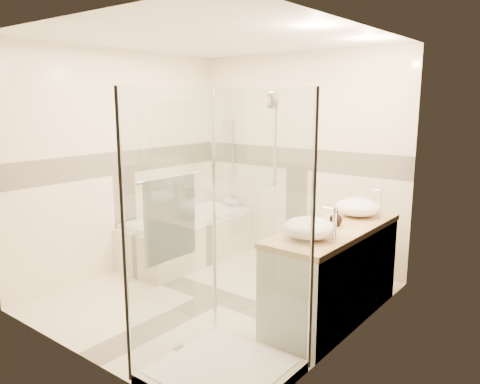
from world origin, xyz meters
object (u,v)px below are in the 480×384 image
Objects in this scene: amenity_bottle_a at (334,219)px; shower_enclosure at (216,304)px; vessel_sink_near at (358,207)px; amenity_bottle_b at (336,218)px; bathtub at (188,235)px; vessel_sink_far at (309,228)px; vanity at (333,273)px.

shower_enclosure is at bearing -101.96° from amenity_bottle_a.
vessel_sink_near is at bearing 81.34° from shower_enclosure.
amenity_bottle_b is at bearing 90.00° from amenity_bottle_a.
vessel_sink_far is at bearing -20.05° from bathtub.
vessel_sink_far is (0.00, -0.95, -0.00)m from vessel_sink_near.
shower_enclosure reaches higher than amenity_bottle_a.
vessel_sink_far is at bearing -90.00° from amenity_bottle_b.
bathtub is 12.10× the size of amenity_bottle_a.
bathtub is at bearing -175.44° from vessel_sink_near.
vanity is 3.77× the size of vessel_sink_far.
amenity_bottle_b is at bearing -90.00° from vessel_sink_near.
amenity_bottle_b is at bearing 109.61° from vanity.
amenity_bottle_a reaches higher than bathtub.
shower_enclosure is at bearing -102.97° from vanity.
vanity is at bearing -87.80° from vessel_sink_near.
shower_enclosure is at bearing -98.66° from vessel_sink_near.
shower_enclosure is at bearing -101.62° from amenity_bottle_b.
vessel_sink_far is at bearing -92.68° from vanity.
shower_enclosure reaches higher than bathtub.
vessel_sink_far is 0.44m from amenity_bottle_a.
vessel_sink_far is 2.97× the size of amenity_bottle_b.
shower_enclosure is 14.09× the size of amenity_bottle_b.
vessel_sink_far is 3.06× the size of amenity_bottle_a.
amenity_bottle_b is (-0.02, 0.06, 0.50)m from vanity.
vessel_sink_near is at bearing 4.56° from bathtub.
bathtub is 3.89× the size of vessel_sink_near.
vanity is at bearing 77.03° from shower_enclosure.
bathtub is 2.24m from amenity_bottle_a.
vessel_sink_near is 0.50m from amenity_bottle_a.
amenity_bottle_b is at bearing 90.00° from vessel_sink_far.
amenity_bottle_a is 0.97× the size of amenity_bottle_b.
amenity_bottle_a is at bearing 78.04° from shower_enclosure.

